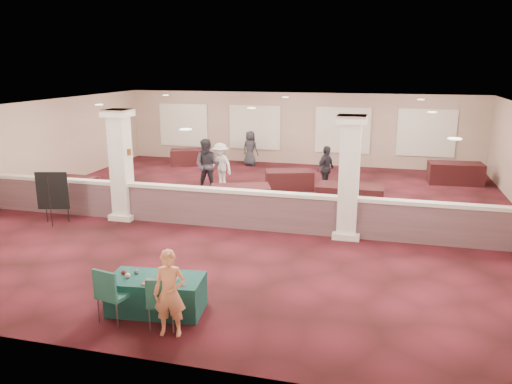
% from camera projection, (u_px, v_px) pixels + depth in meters
% --- Properties ---
extents(ground, '(16.00, 16.00, 0.00)m').
position_uv_depth(ground, '(252.00, 213.00, 15.33)').
color(ground, '#48121B').
rests_on(ground, ground).
extents(wall_back, '(16.00, 0.04, 3.20)m').
position_uv_depth(wall_back, '(298.00, 129.00, 22.43)').
color(wall_back, gray).
rests_on(wall_back, ground).
extents(wall_front, '(16.00, 0.04, 3.20)m').
position_uv_depth(wall_front, '(112.00, 260.00, 7.44)').
color(wall_front, gray).
rests_on(wall_front, ground).
extents(wall_left, '(0.04, 16.00, 3.20)m').
position_uv_depth(wall_left, '(24.00, 150.00, 16.89)').
color(wall_left, gray).
rests_on(wall_left, ground).
extents(ceiling, '(16.00, 16.00, 0.02)m').
position_uv_depth(ceiling, '(251.00, 108.00, 14.53)').
color(ceiling, white).
rests_on(ceiling, wall_back).
extents(partition_wall, '(15.60, 0.28, 1.10)m').
position_uv_depth(partition_wall, '(238.00, 208.00, 13.79)').
color(partition_wall, '#53383B').
rests_on(partition_wall, ground).
extents(column_left, '(0.72, 0.72, 3.20)m').
position_uv_depth(column_left, '(121.00, 164.00, 14.37)').
color(column_left, silver).
rests_on(column_left, ground).
extents(column_right, '(0.72, 0.72, 3.20)m').
position_uv_depth(column_right, '(349.00, 176.00, 12.79)').
color(column_right, silver).
rests_on(column_right, ground).
extents(sconce_left, '(0.12, 0.12, 0.18)m').
position_uv_depth(sconce_left, '(111.00, 151.00, 14.35)').
color(sconce_left, brown).
rests_on(sconce_left, column_left).
extents(sconce_right, '(0.12, 0.12, 0.18)m').
position_uv_depth(sconce_right, '(129.00, 152.00, 14.21)').
color(sconce_right, brown).
rests_on(sconce_right, column_left).
extents(near_table, '(1.79, 1.03, 0.66)m').
position_uv_depth(near_table, '(156.00, 294.00, 9.18)').
color(near_table, '#0E362F').
rests_on(near_table, ground).
extents(conf_chair_main, '(0.56, 0.57, 0.97)m').
position_uv_depth(conf_chair_main, '(162.00, 299.00, 8.47)').
color(conf_chair_main, '#1D5647').
rests_on(conf_chair_main, ground).
extents(conf_chair_side, '(0.61, 0.61, 1.03)m').
position_uv_depth(conf_chair_side, '(111.00, 291.00, 8.69)').
color(conf_chair_side, '#1D5647').
rests_on(conf_chair_side, ground).
extents(easel_board, '(0.88, 0.52, 1.52)m').
position_uv_depth(easel_board, '(52.00, 191.00, 14.01)').
color(easel_board, black).
rests_on(easel_board, ground).
extents(woman, '(0.60, 0.46, 1.50)m').
position_uv_depth(woman, '(170.00, 293.00, 8.27)').
color(woman, '#FBAE6D').
rests_on(woman, ground).
extents(far_table_front_left, '(1.70, 0.86, 0.68)m').
position_uv_depth(far_table_front_left, '(71.00, 187.00, 17.12)').
color(far_table_front_left, black).
rests_on(far_table_front_left, ground).
extents(far_table_front_center, '(2.03, 1.47, 0.74)m').
position_uv_depth(far_table_front_center, '(240.00, 197.00, 15.64)').
color(far_table_front_center, black).
rests_on(far_table_front_center, ground).
extents(far_table_front_right, '(2.01, 1.03, 0.81)m').
position_uv_depth(far_table_front_right, '(350.00, 198.00, 15.44)').
color(far_table_front_right, black).
rests_on(far_table_front_right, ground).
extents(far_table_back_left, '(1.92, 1.40, 0.70)m').
position_uv_depth(far_table_back_left, '(190.00, 157.00, 22.46)').
color(far_table_back_left, black).
rests_on(far_table_back_left, ground).
extents(far_table_back_center, '(1.88, 1.33, 0.69)m').
position_uv_depth(far_table_back_center, '(289.00, 180.00, 18.11)').
color(far_table_back_center, black).
rests_on(far_table_back_center, ground).
extents(far_table_back_right, '(2.03, 1.11, 0.80)m').
position_uv_depth(far_table_back_right, '(455.00, 173.00, 18.97)').
color(far_table_back_right, black).
rests_on(far_table_back_right, ground).
extents(attendee_a, '(0.93, 0.55, 1.89)m').
position_uv_depth(attendee_a, '(207.00, 166.00, 17.61)').
color(attendee_a, black).
rests_on(attendee_a, ground).
extents(attendee_b, '(1.14, 0.90, 1.63)m').
position_uv_depth(attendee_b, '(221.00, 165.00, 18.43)').
color(attendee_b, silver).
rests_on(attendee_b, ground).
extents(attendee_c, '(0.83, 1.07, 1.64)m').
position_uv_depth(attendee_c, '(326.00, 169.00, 17.70)').
color(attendee_c, black).
rests_on(attendee_c, ground).
extents(attendee_d, '(0.86, 0.64, 1.55)m').
position_uv_depth(attendee_d, '(250.00, 149.00, 22.18)').
color(attendee_d, black).
rests_on(attendee_d, ground).
extents(laptop_base, '(0.32, 0.24, 0.02)m').
position_uv_depth(laptop_base, '(169.00, 279.00, 9.01)').
color(laptop_base, silver).
rests_on(laptop_base, near_table).
extents(laptop_screen, '(0.30, 0.04, 0.20)m').
position_uv_depth(laptop_screen, '(171.00, 271.00, 9.08)').
color(laptop_screen, silver).
rests_on(laptop_screen, near_table).
extents(screen_glow, '(0.27, 0.03, 0.17)m').
position_uv_depth(screen_glow, '(170.00, 272.00, 9.08)').
color(screen_glow, silver).
rests_on(screen_glow, near_table).
extents(knitting, '(0.39, 0.31, 0.03)m').
position_uv_depth(knitting, '(154.00, 282.00, 8.87)').
color(knitting, '#AC411B').
rests_on(knitting, near_table).
extents(yarn_cream, '(0.10, 0.10, 0.10)m').
position_uv_depth(yarn_cream, '(128.00, 276.00, 9.07)').
color(yarn_cream, beige).
rests_on(yarn_cream, near_table).
extents(yarn_red, '(0.09, 0.09, 0.09)m').
position_uv_depth(yarn_red, '(124.00, 272.00, 9.22)').
color(yarn_red, maroon).
rests_on(yarn_red, near_table).
extents(yarn_grey, '(0.09, 0.09, 0.09)m').
position_uv_depth(yarn_grey, '(136.00, 272.00, 9.25)').
color(yarn_grey, '#48474C').
rests_on(yarn_grey, near_table).
extents(scissors, '(0.11, 0.04, 0.01)m').
position_uv_depth(scissors, '(183.00, 285.00, 8.77)').
color(scissors, '#B41913').
rests_on(scissors, near_table).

